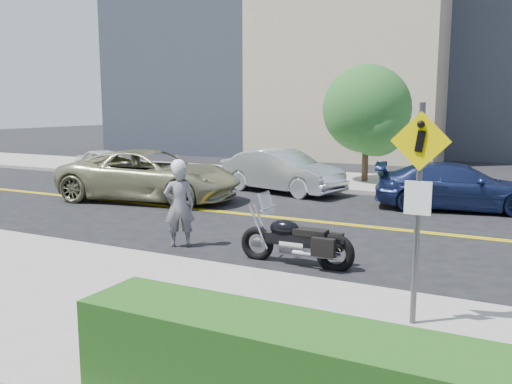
{
  "coord_description": "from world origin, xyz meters",
  "views": [
    {
      "loc": [
        5.51,
        -13.58,
        3.1
      ],
      "look_at": [
        0.05,
        -2.92,
        1.2
      ],
      "focal_mm": 38.0,
      "sensor_mm": 36.0,
      "label": 1
    }
  ],
  "objects": [
    {
      "name": "ground_plane",
      "position": [
        0.0,
        0.0,
        0.0
      ],
      "size": [
        120.0,
        120.0,
        0.0
      ],
      "primitive_type": "plane",
      "color": "black",
      "rests_on": "ground"
    },
    {
      "name": "sidewalk_near",
      "position": [
        0.0,
        -7.5,
        0.07
      ],
      "size": [
        60.0,
        5.0,
        0.15
      ],
      "primitive_type": "cube",
      "color": "#9E9B91",
      "rests_on": "ground_plane"
    },
    {
      "name": "sidewalk_far",
      "position": [
        0.0,
        7.5,
        0.07
      ],
      "size": [
        60.0,
        5.0,
        0.15
      ],
      "primitive_type": "cube",
      "color": "#9E9B91",
      "rests_on": "ground_plane"
    },
    {
      "name": "pedestrian_sign",
      "position": [
        4.2,
        -6.31,
        1.96
      ],
      "size": [
        0.78,
        0.08,
        3.0
      ],
      "color": "#4C4C51",
      "rests_on": "sidewalk_near"
    },
    {
      "name": "motorcyclist",
      "position": [
        -1.38,
        -3.85,
        0.98
      ],
      "size": [
        0.8,
        0.76,
        1.96
      ],
      "rotation": [
        0.0,
        0.0,
        3.79
      ],
      "color": "#A4A4A9",
      "rests_on": "ground"
    },
    {
      "name": "motorcycle",
      "position": [
        1.48,
        -3.98,
        0.7
      ],
      "size": [
        2.32,
        0.73,
        1.41
      ],
      "primitive_type": null,
      "rotation": [
        0.0,
        0.0,
        0.01
      ],
      "color": "black",
      "rests_on": "ground"
    },
    {
      "name": "suv",
      "position": [
        -5.74,
        0.69,
        0.84
      ],
      "size": [
        6.4,
        3.72,
        1.68
      ],
      "primitive_type": "imported",
      "rotation": [
        0.0,
        0.0,
        1.73
      ],
      "color": "tan",
      "rests_on": "ground"
    },
    {
      "name": "parked_car_white",
      "position": [
        -10.87,
        4.2,
        0.64
      ],
      "size": [
        4.06,
        2.75,
        1.28
      ],
      "primitive_type": "imported",
      "rotation": [
        0.0,
        0.0,
        1.21
      ],
      "color": "white",
      "rests_on": "ground"
    },
    {
      "name": "parked_car_silver",
      "position": [
        -2.54,
        4.2,
        0.78
      ],
      "size": [
        4.97,
        2.74,
        1.55
      ],
      "primitive_type": "imported",
      "rotation": [
        0.0,
        0.0,
        1.33
      ],
      "color": "#B6BABF",
      "rests_on": "ground"
    },
    {
      "name": "parked_car_blue",
      "position": [
        3.56,
        3.57,
        0.71
      ],
      "size": [
        5.17,
        2.93,
        1.41
      ],
      "primitive_type": "imported",
      "rotation": [
        0.0,
        0.0,
        1.78
      ],
      "color": "navy",
      "rests_on": "ground"
    },
    {
      "name": "tree_far_a",
      "position": [
        -0.41,
        7.54,
        3.0
      ],
      "size": [
        3.46,
        3.46,
        4.73
      ],
      "rotation": [
        0.0,
        0.0,
        -0.11
      ],
      "color": "#382619",
      "rests_on": "ground"
    }
  ]
}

